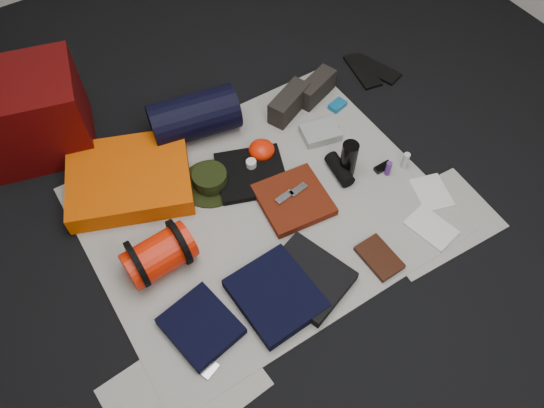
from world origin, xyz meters
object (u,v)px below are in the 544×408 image
sleeping_pad (129,178)px  stuff_sack (159,255)px  red_cabinet (30,114)px  compact_camera (327,130)px  navy_duffel (194,117)px  paperback_book (379,257)px  water_bottle (349,159)px

sleeping_pad → stuff_sack: size_ratio=1.94×
red_cabinet → compact_camera: red_cabinet is taller
navy_duffel → stuff_sack: bearing=-118.1°
red_cabinet → compact_camera: 1.49m
sleeping_pad → paperback_book: bearing=-52.2°
compact_camera → paperback_book: (-0.25, -0.74, -0.01)m
red_cabinet → stuff_sack: (0.20, -0.98, -0.12)m
sleeping_pad → compact_camera: 1.04m
stuff_sack → sleeping_pad: bearing=82.0°
water_bottle → paperback_book: size_ratio=1.01×
red_cabinet → sleeping_pad: size_ratio=0.89×
stuff_sack → paperback_book: 0.97m
water_bottle → compact_camera: (0.07, 0.27, -0.08)m
navy_duffel → compact_camera: bearing=-22.2°
red_cabinet → water_bottle: 1.58m
compact_camera → navy_duffel: bearing=147.3°
sleeping_pad → stuff_sack: stuff_sack is taller
navy_duffel → water_bottle: navy_duffel is taller
sleeping_pad → red_cabinet: bearing=118.4°
red_cabinet → water_bottle: red_cabinet is taller
sleeping_pad → water_bottle: water_bottle is taller
stuff_sack → red_cabinet: bearing=101.6°
red_cabinet → compact_camera: size_ratio=4.68×
red_cabinet → compact_camera: bearing=-14.9°
red_cabinet → navy_duffel: 0.80m
sleeping_pad → navy_duffel: 0.46m
stuff_sack → paperback_book: size_ratio=1.48×
red_cabinet → sleeping_pad: 0.59m
sleeping_pad → stuff_sack: 0.49m
navy_duffel → paperback_book: 1.17m
compact_camera → paperback_book: 0.78m
red_cabinet → paperback_book: bearing=-39.9°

